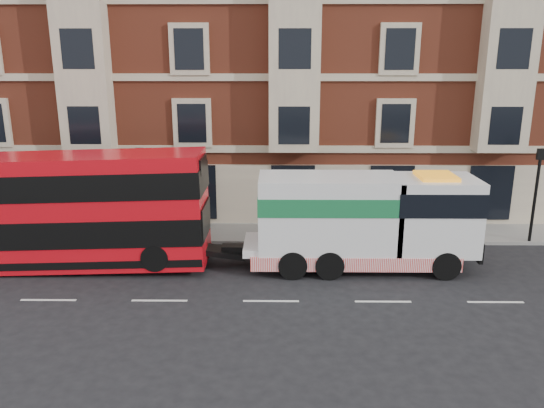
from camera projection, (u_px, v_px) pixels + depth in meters
The scene contains 8 objects.
ground at pixel (271, 301), 18.93m from camera, with size 120.00×120.00×0.00m, color black.
sidewalk at pixel (273, 233), 26.14m from camera, with size 90.00×3.00×0.15m, color slate.
victorian_terrace at pixel (283, 28), 30.71m from camera, with size 45.00×12.00×20.40m.
lamp_post_west at pixel (142, 187), 24.26m from camera, with size 0.35×0.15×4.35m.
lamp_post_east at pixel (536, 188), 24.07m from camera, with size 0.35×0.15×4.35m.
double_decker_bus at pixel (63, 209), 21.46m from camera, with size 11.60×2.66×4.69m.
tow_truck at pixel (360, 220), 21.45m from camera, with size 9.29×2.74×3.87m.
pedestrian at pixel (98, 218), 25.06m from camera, with size 0.67×0.44×1.84m, color #1A2034.
Camera 1 is at (0.22, -17.33, 8.37)m, focal length 35.00 mm.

